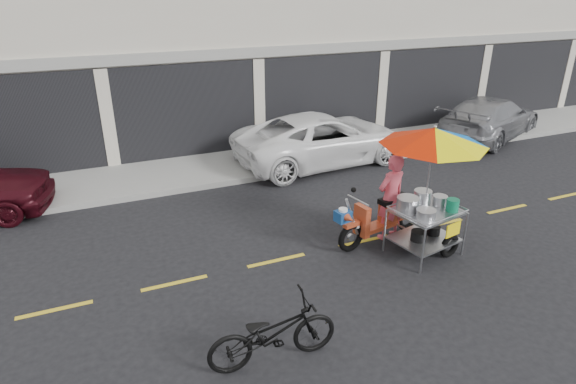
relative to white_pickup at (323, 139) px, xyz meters
name	(u,v)px	position (x,y,z in m)	size (l,w,h in m)	color
ground	(364,241)	(-1.36, -4.70, -0.74)	(90.00, 90.00, 0.00)	black
sidewalk	(271,157)	(-1.36, 0.80, -0.67)	(45.00, 3.00, 0.15)	gray
shophouse_block	(290,4)	(1.46, 5.89, 3.49)	(36.00, 8.11, 10.40)	beige
centerline	(364,241)	(-1.36, -4.70, -0.74)	(42.00, 0.10, 0.01)	gold
white_pickup	(323,139)	(0.00, 0.00, 0.00)	(2.46, 5.35, 1.49)	white
silver_pickup	(490,118)	(6.43, -0.03, -0.02)	(2.02, 4.96, 1.44)	gray
near_bicycle	(273,333)	(-4.41, -7.21, -0.24)	(0.66, 1.91, 1.00)	black
food_vendor_rig	(416,172)	(-0.64, -5.22, 0.92)	(2.92, 2.37, 2.65)	black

